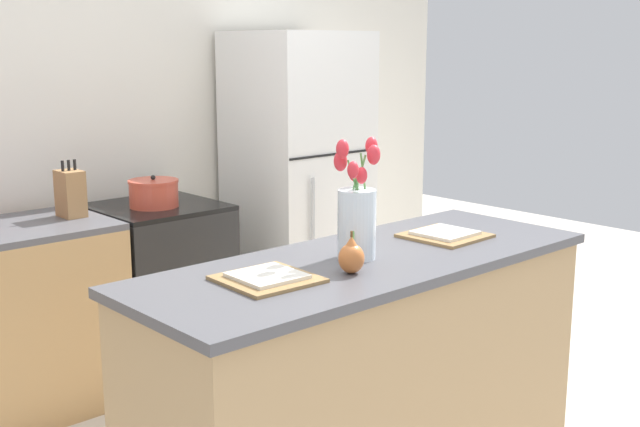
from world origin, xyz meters
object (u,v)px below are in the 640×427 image
object	(u,v)px
stove_range	(160,288)
pear_figurine	(351,257)
refrigerator	(298,184)
cooking_pot	(154,193)
knife_block	(70,193)
plate_setting_right	(445,235)
plate_setting_left	(267,278)
flower_vase	(357,214)

from	to	relation	value
stove_range	pear_figurine	size ratio (longest dim) A/B	6.19
refrigerator	cooking_pot	size ratio (longest dim) A/B	7.01
knife_block	stove_range	bearing A→B (deg)	-2.60
refrigerator	cooking_pot	distance (m)	0.99
pear_figurine	plate_setting_right	xyz separation A→B (m)	(0.63, 0.12, -0.05)
plate_setting_left	knife_block	distance (m)	1.61
refrigerator	stove_range	bearing A→B (deg)	-179.96
stove_range	flower_vase	xyz separation A→B (m)	(-0.14, -1.58, 0.66)
pear_figurine	cooking_pot	bearing A→B (deg)	81.53
cooking_pot	plate_setting_left	bearing A→B (deg)	-108.18
cooking_pot	knife_block	bearing A→B (deg)	171.92
plate_setting_left	plate_setting_right	world-z (taller)	same
stove_range	plate_setting_right	bearing A→B (deg)	-77.77
refrigerator	plate_setting_left	bearing A→B (deg)	-133.24
plate_setting_left	cooking_pot	xyz separation A→B (m)	(0.51, 1.55, 0.00)
flower_vase	plate_setting_right	distance (m)	0.51
plate_setting_right	cooking_pot	size ratio (longest dim) A/B	1.18
flower_vase	pear_figurine	world-z (taller)	flower_vase
cooking_pot	knife_block	size ratio (longest dim) A/B	0.93
refrigerator	pear_figurine	distance (m)	2.11
flower_vase	knife_block	bearing A→B (deg)	100.85
stove_range	plate_setting_left	size ratio (longest dim) A/B	2.99
flower_vase	knife_block	size ratio (longest dim) A/B	1.58
flower_vase	knife_block	distance (m)	1.63
stove_range	plate_setting_left	distance (m)	1.75
pear_figurine	stove_range	bearing A→B (deg)	80.57
plate_setting_right	cooking_pot	bearing A→B (deg)	103.75
stove_range	pear_figurine	xyz separation A→B (m)	(-0.28, -1.70, 0.56)
refrigerator	pear_figurine	bearing A→B (deg)	-125.87
stove_range	plate_setting_right	world-z (taller)	plate_setting_right
stove_range	refrigerator	bearing A→B (deg)	0.04
refrigerator	cooking_pot	xyz separation A→B (m)	(-0.98, -0.04, 0.07)
flower_vase	cooking_pot	xyz separation A→B (m)	(0.10, 1.54, -0.15)
flower_vase	pear_figurine	size ratio (longest dim) A/B	2.99
flower_vase	plate_setting_left	xyz separation A→B (m)	(-0.41, -0.01, -0.15)
cooking_pot	plate_setting_right	bearing A→B (deg)	-76.25
plate_setting_left	flower_vase	bearing A→B (deg)	0.89
pear_figurine	plate_setting_left	xyz separation A→B (m)	(-0.26, 0.12, -0.05)
stove_range	plate_setting_right	size ratio (longest dim) A/B	2.99
stove_range	pear_figurine	distance (m)	1.81
stove_range	flower_vase	world-z (taller)	flower_vase
flower_vase	plate_setting_left	world-z (taller)	flower_vase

